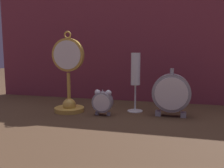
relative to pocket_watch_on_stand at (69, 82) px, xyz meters
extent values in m
plane|color=#422D1E|center=(0.17, -0.05, -0.12)|extent=(4.00, 4.00, 0.00)
cube|color=brown|center=(0.17, 0.28, 0.19)|extent=(1.35, 0.01, 0.61)
cylinder|color=gold|center=(0.00, 0.00, -0.11)|extent=(0.12, 0.12, 0.02)
sphere|color=gold|center=(0.00, 0.00, -0.09)|extent=(0.05, 0.05, 0.05)
cylinder|color=gold|center=(0.00, 0.00, -0.03)|extent=(0.01, 0.01, 0.14)
cylinder|color=gold|center=(0.00, 0.00, 0.11)|extent=(0.13, 0.02, 0.13)
cylinder|color=silver|center=(0.00, -0.01, 0.11)|extent=(0.11, 0.00, 0.11)
torus|color=gold|center=(0.00, 0.00, 0.19)|extent=(0.03, 0.01, 0.03)
cube|color=gray|center=(0.13, -0.02, -0.11)|extent=(0.01, 0.01, 0.01)
cube|color=gray|center=(0.17, -0.02, -0.11)|extent=(0.01, 0.01, 0.01)
cylinder|color=gray|center=(0.15, -0.02, -0.07)|extent=(0.08, 0.03, 0.08)
cylinder|color=silver|center=(0.15, -0.04, -0.07)|extent=(0.06, 0.00, 0.06)
sphere|color=silver|center=(0.13, -0.02, -0.03)|extent=(0.02, 0.02, 0.02)
sphere|color=silver|center=(0.17, -0.02, -0.03)|extent=(0.02, 0.02, 0.02)
cylinder|color=silver|center=(0.15, -0.02, -0.03)|extent=(0.00, 0.00, 0.01)
cube|color=gray|center=(0.35, 0.03, -0.11)|extent=(0.02, 0.03, 0.02)
cube|color=gray|center=(0.44, 0.03, -0.11)|extent=(0.02, 0.03, 0.02)
cylinder|color=gray|center=(0.40, 0.03, -0.03)|extent=(0.14, 0.04, 0.14)
cylinder|color=silver|center=(0.40, 0.01, -0.03)|extent=(0.12, 0.00, 0.12)
cylinder|color=gray|center=(0.40, 0.03, 0.05)|extent=(0.01, 0.01, 0.02)
cylinder|color=silver|center=(0.26, 0.07, -0.11)|extent=(0.06, 0.06, 0.01)
cylinder|color=silver|center=(0.26, 0.07, -0.06)|extent=(0.01, 0.01, 0.10)
cylinder|color=white|center=(0.26, 0.07, 0.05)|extent=(0.04, 0.04, 0.13)
cylinder|color=beige|center=(0.26, 0.07, 0.03)|extent=(0.03, 0.03, 0.08)
camera|label=1|loc=(0.41, -0.91, 0.13)|focal=40.00mm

